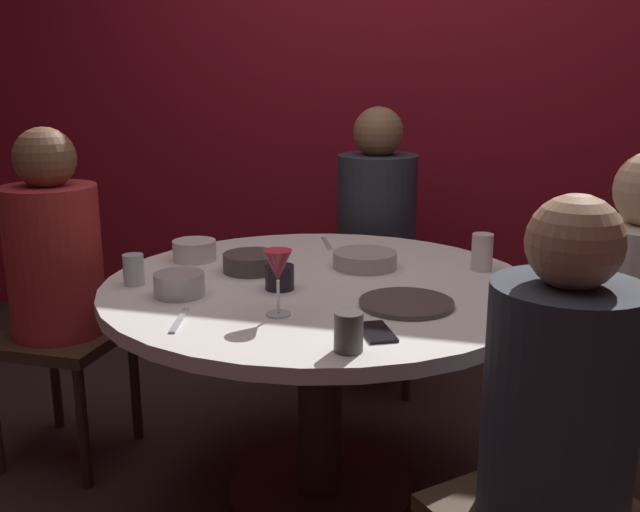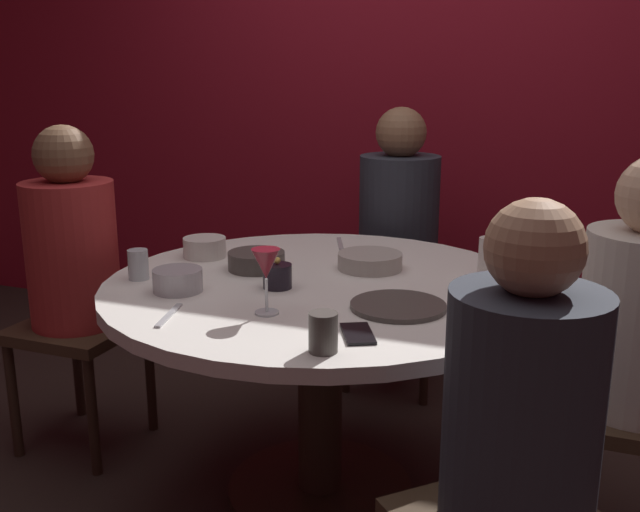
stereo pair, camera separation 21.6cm
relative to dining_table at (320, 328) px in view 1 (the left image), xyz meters
name	(u,v)px [view 1 (the left image)]	position (x,y,z in m)	size (l,w,h in m)	color
ground_plane	(320,492)	(0.00, 0.00, -0.57)	(8.00, 8.00, 0.00)	#2D231E
back_wall	(401,79)	(0.00, 1.49, 0.73)	(6.00, 0.10, 2.60)	maroon
dining_table	(320,328)	(0.00, 0.00, 0.00)	(1.32, 1.32, 0.72)	white
seated_diner_left	(54,261)	(-0.93, 0.00, 0.15)	(0.40, 0.40, 1.17)	#3F2D1E
seated_diner_back	(377,217)	(0.00, 0.92, 0.17)	(0.40, 0.40, 1.20)	#3F2D1E
seated_diner_right	(640,310)	(0.90, 0.00, 0.14)	(0.40, 0.40, 1.15)	#3F2D1E
seated_diner_front_right	(559,412)	(0.66, -0.66, 0.13)	(0.57, 0.57, 1.13)	#3F2D1E
candle_holder	(280,277)	(-0.09, -0.10, 0.19)	(0.09, 0.09, 0.09)	black
wine_glass	(278,268)	(-0.02, -0.33, 0.28)	(0.08, 0.08, 0.18)	silver
dinner_plate	(406,303)	(0.29, -0.16, 0.16)	(0.26, 0.26, 0.01)	#4C4742
cell_phone	(377,332)	(0.25, -0.39, 0.16)	(0.07, 0.14, 0.01)	black
bowl_serving_large	(179,284)	(-0.35, -0.24, 0.18)	(0.14, 0.14, 0.07)	#B7B7BC
bowl_salad_center	(194,250)	(-0.47, 0.13, 0.19)	(0.15, 0.15, 0.07)	silver
bowl_small_white	(365,260)	(0.10, 0.19, 0.18)	(0.21, 0.21, 0.05)	#B2ADA3
bowl_sauce_side	(252,262)	(-0.24, 0.05, 0.18)	(0.18, 0.18, 0.06)	#4C4742
cup_near_candle	(349,332)	(0.21, -0.52, 0.20)	(0.07, 0.07, 0.09)	#4C4742
cup_by_left_diner	(134,270)	(-0.53, -0.17, 0.20)	(0.06, 0.06, 0.09)	silver
cup_by_right_diner	(482,252)	(0.47, 0.26, 0.21)	(0.07, 0.07, 0.12)	silver
fork_near_plate	(179,320)	(-0.25, -0.44, 0.15)	(0.02, 0.18, 0.01)	#B7B7BC
knife_near_plate	(327,243)	(-0.10, 0.47, 0.15)	(0.02, 0.18, 0.01)	#B7B7BC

